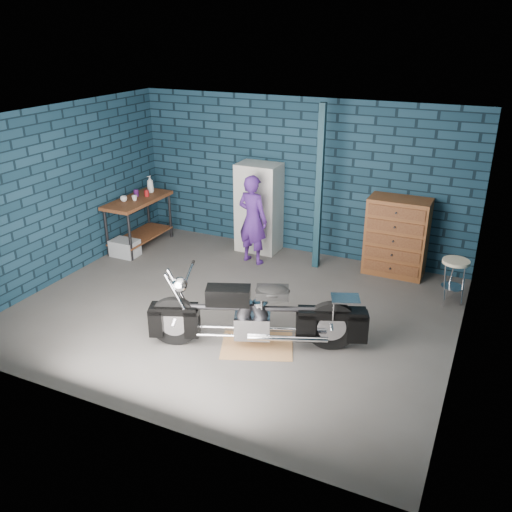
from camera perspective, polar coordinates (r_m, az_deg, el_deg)
The scene contains 16 objects.
ground at distance 7.82m, azimuth -2.28°, elevation -5.69°, with size 6.00×6.00×0.00m, color #494644.
room_walls at distance 7.58m, azimuth -0.58°, elevation 8.89°, with size 6.02×5.01×2.71m.
support_post at distance 8.78m, azimuth 6.67°, elevation 7.00°, with size 0.10×0.10×2.70m, color #102A34.
workbench at distance 10.10m, azimuth -12.16°, elevation 3.46°, with size 0.60×1.40×0.91m, color brown.
drip_mat at distance 7.00m, azimuth 0.12°, elevation -9.39°, with size 0.90×0.67×0.01m, color brown.
motorcycle at distance 6.74m, azimuth 0.12°, elevation -5.74°, with size 2.33×0.63×1.03m, color black, non-canonical shape.
person at distance 9.09m, azimuth -0.36°, elevation 3.85°, with size 0.56×0.37×1.53m, color #411D70.
storage_bin at distance 9.83m, azimuth -13.63°, elevation 0.83°, with size 0.47×0.33×0.29m, color gray.
locker at distance 9.61m, azimuth 0.29°, elevation 5.09°, with size 0.74×0.53×1.58m, color beige.
tool_chest at distance 8.98m, azimuth 14.57°, elevation 1.96°, with size 0.96×0.53×1.27m, color brown.
shop_stool at distance 8.32m, azimuth 20.01°, elevation -2.62°, with size 0.38×0.38×0.70m, color #C4B494, non-canonical shape.
cup_a at distance 9.84m, azimuth -13.75°, elevation 5.86°, with size 0.12×0.12×0.09m, color #C4B494.
cup_b at distance 9.84m, azimuth -12.67°, elevation 5.97°, with size 0.10×0.10×0.09m, color #C4B494.
mug_purple at distance 10.09m, azimuth -12.50°, elevation 6.50°, with size 0.09×0.09×0.12m, color #4A175F.
mug_red at distance 10.05m, azimuth -11.43°, elevation 6.50°, with size 0.08×0.08×0.11m, color maroon.
bottle at distance 10.26m, azimuth -11.08°, elevation 7.44°, with size 0.12×0.12×0.31m, color gray.
Camera 1 is at (3.17, -6.07, 3.77)m, focal length 38.00 mm.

